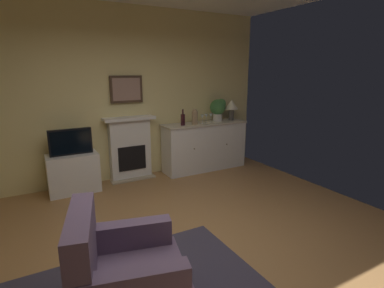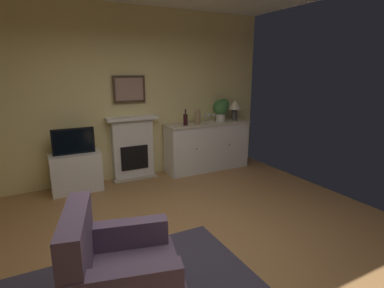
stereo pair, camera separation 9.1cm
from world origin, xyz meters
TOP-DOWN VIEW (x-y plane):
  - ground_plane at (0.00, 0.00)m, footprint 5.56×5.38m
  - wall_rear at (0.00, 2.66)m, footprint 5.56×0.06m
  - fireplace_unit at (0.16, 2.53)m, footprint 0.87×0.30m
  - framed_picture at (0.16, 2.58)m, footprint 0.55×0.04m
  - sideboard_cabinet at (1.56, 2.36)m, footprint 1.64×0.49m
  - table_lamp at (2.18, 2.36)m, footprint 0.26×0.26m
  - wine_bottle at (1.08, 2.31)m, footprint 0.08×0.08m
  - wine_glass_left at (1.48, 2.31)m, footprint 0.07×0.07m
  - wine_glass_center at (1.59, 2.35)m, footprint 0.07×0.07m
  - wine_glass_right at (1.70, 2.36)m, footprint 0.07×0.07m
  - vase_decorative at (1.32, 2.31)m, footprint 0.11×0.11m
  - tv_cabinet at (-0.81, 2.37)m, footprint 0.75×0.42m
  - tv_set at (-0.81, 2.35)m, footprint 0.62×0.07m
  - potted_plant_small at (1.90, 2.40)m, footprint 0.30×0.30m
  - armchair at (-0.86, -0.48)m, footprint 0.97×0.93m

SIDE VIEW (x-z plane):
  - ground_plane at x=0.00m, z-range -0.10..0.00m
  - tv_cabinet at x=-0.81m, z-range 0.00..0.61m
  - armchair at x=-0.86m, z-range -0.08..0.84m
  - sideboard_cabinet at x=1.56m, z-range 0.00..0.91m
  - fireplace_unit at x=0.16m, z-range 0.00..1.10m
  - tv_set at x=-0.81m, z-range 0.61..1.01m
  - wine_bottle at x=1.08m, z-range 0.87..1.16m
  - wine_glass_left at x=1.48m, z-range 0.95..1.11m
  - wine_glass_center at x=1.59m, z-range 0.95..1.11m
  - wine_glass_right at x=1.70m, z-range 0.95..1.11m
  - vase_decorative at x=1.32m, z-range 0.91..1.19m
  - potted_plant_small at x=1.90m, z-range 0.95..1.38m
  - table_lamp at x=2.18m, z-range 0.99..1.39m
  - wall_rear at x=0.00m, z-range 0.00..2.91m
  - framed_picture at x=0.16m, z-range 1.33..1.78m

